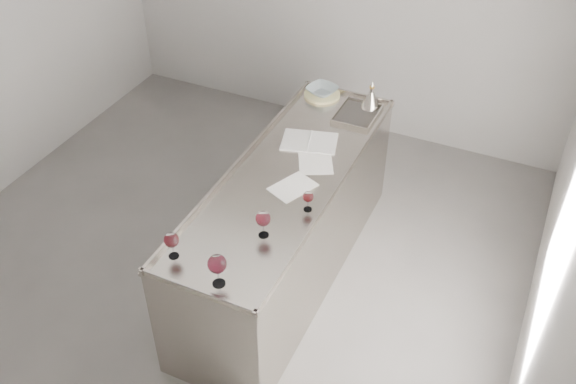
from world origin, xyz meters
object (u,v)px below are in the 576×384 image
at_px(wine_glass_left, 171,241).
at_px(wine_glass_right, 263,219).
at_px(counter, 287,225).
at_px(wine_funnel, 371,99).
at_px(notebook, 309,142).
at_px(ceramic_bowl, 322,90).
at_px(wine_glass_middle, 217,265).
at_px(wine_glass_small, 308,197).

height_order(wine_glass_left, wine_glass_right, wine_glass_right).
distance_m(counter, wine_funnel, 1.23).
bearing_deg(notebook, wine_glass_left, -115.59).
bearing_deg(ceramic_bowl, wine_glass_left, -92.37).
xyz_separation_m(wine_glass_left, wine_glass_middle, (0.35, -0.08, 0.03)).
height_order(counter, wine_glass_small, wine_glass_small).
bearing_deg(wine_glass_middle, ceramic_bowl, 97.00).
height_order(wine_glass_right, wine_glass_small, wine_glass_right).
distance_m(wine_glass_middle, wine_glass_right, 0.47).
relative_size(counter, wine_glass_right, 13.22).
xyz_separation_m(wine_glass_middle, notebook, (-0.09, 1.50, -0.15)).
relative_size(wine_glass_right, wine_glass_small, 1.28).
xyz_separation_m(notebook, ceramic_bowl, (-0.17, 0.66, 0.04)).
relative_size(counter, notebook, 5.27).
bearing_deg(notebook, ceramic_bowl, 89.37).
height_order(wine_glass_left, ceramic_bowl, wine_glass_left).
distance_m(wine_glass_middle, wine_glass_small, 0.83).
xyz_separation_m(wine_glass_right, wine_glass_small, (0.15, 0.34, -0.03)).
height_order(counter, notebook, counter).
bearing_deg(wine_glass_right, wine_glass_middle, -96.08).
bearing_deg(counter, wine_funnel, 78.20).
distance_m(wine_glass_right, wine_funnel, 1.70).
bearing_deg(wine_glass_small, wine_glass_middle, -103.92).
height_order(counter, wine_funnel, wine_funnel).
xyz_separation_m(wine_glass_left, notebook, (0.26, 1.42, -0.12)).
height_order(notebook, wine_funnel, wine_funnel).
height_order(wine_glass_small, wine_funnel, wine_funnel).
xyz_separation_m(notebook, wine_funnel, (0.24, 0.66, 0.06)).
bearing_deg(counter, ceramic_bowl, 99.94).
relative_size(wine_glass_left, wine_glass_middle, 0.83).
bearing_deg(wine_glass_left, counter, 74.63).
distance_m(wine_glass_left, ceramic_bowl, 2.08).
relative_size(wine_glass_right, ceramic_bowl, 0.77).
bearing_deg(wine_funnel, wine_glass_middle, -93.95).
xyz_separation_m(wine_glass_left, ceramic_bowl, (0.09, 2.08, -0.08)).
relative_size(wine_glass_left, wine_glass_right, 0.96).
bearing_deg(wine_glass_small, wine_funnel, 92.08).
bearing_deg(notebook, wine_glass_right, -97.46).
distance_m(wine_glass_left, wine_funnel, 2.14).
bearing_deg(counter, wine_glass_right, -78.45).
height_order(wine_glass_left, wine_glass_small, wine_glass_left).
xyz_separation_m(wine_glass_left, wine_glass_small, (0.55, 0.72, -0.02)).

